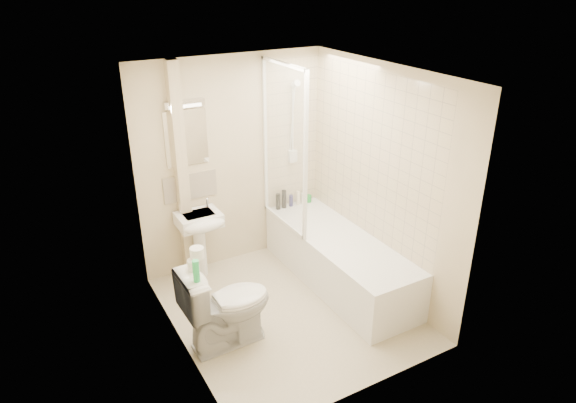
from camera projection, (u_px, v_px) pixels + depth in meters
floor at (288, 310)px, 5.26m from camera, size 2.50×2.50×0.00m
wall_back at (233, 163)px, 5.75m from camera, size 2.20×0.02×2.40m
wall_left at (173, 231)px, 4.27m from camera, size 0.02×2.50×2.40m
wall_right at (381, 182)px, 5.25m from camera, size 0.02×2.50×2.40m
ceiling at (288, 73)px, 4.26m from camera, size 2.20×2.50×0.02m
tile_back at (292, 135)px, 5.98m from camera, size 0.70×0.01×1.75m
tile_right at (370, 156)px, 5.31m from camera, size 0.01×2.10×1.75m
pipe_boxing at (182, 175)px, 5.43m from camera, size 0.12×0.12×2.40m
splashback at (190, 187)px, 5.58m from camera, size 0.60×0.02×0.30m
mirror at (186, 138)px, 5.35m from camera, size 0.46×0.01×0.60m
strip_light at (184, 104)px, 5.18m from camera, size 0.42×0.07×0.07m
bathtub at (339, 259)px, 5.63m from camera, size 0.70×2.10×0.55m
shower_screen at (284, 148)px, 5.47m from camera, size 0.04×0.92×1.80m
shower_fixture at (293, 126)px, 5.90m from camera, size 0.10×0.16×0.99m
pedestal_sink at (200, 228)px, 5.57m from camera, size 0.46×0.45×0.89m
bottle_black_a at (278, 201)px, 6.14m from camera, size 0.06×0.06×0.20m
bottle_black_b at (284, 199)px, 6.17m from camera, size 0.06×0.06×0.23m
bottle_blue at (291, 201)px, 6.23m from camera, size 0.05×0.05×0.14m
bottle_cream at (298, 198)px, 6.27m from camera, size 0.05×0.05×0.17m
bottle_white_b at (304, 198)px, 6.32m from camera, size 0.06×0.06×0.13m
bottle_green at (308, 198)px, 6.36m from camera, size 0.07×0.07×0.09m
toilet at (227, 305)px, 4.65m from camera, size 0.51×0.84×0.83m
toilet_roll_lower at (193, 265)px, 4.39m from camera, size 0.10×0.10×0.10m
toilet_roll_upper at (197, 253)px, 4.39m from camera, size 0.12×0.12×0.09m
green_bottle at (196, 271)px, 4.20m from camera, size 0.06×0.06×0.20m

